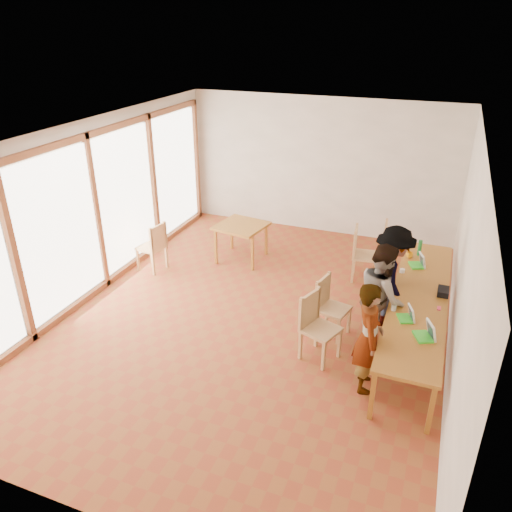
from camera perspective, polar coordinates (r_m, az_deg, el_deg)
The scene contains 25 objects.
ground at distance 8.33m, azimuth -0.08°, elevation -6.89°, with size 8.00×8.00×0.00m, color brown.
wall_back at distance 11.25m, azimuth 7.42°, elevation 10.10°, with size 6.00×0.10×3.00m, color silver.
wall_front at distance 4.67m, azimuth -18.84°, elevation -15.77°, with size 6.00×0.10×3.00m, color silver.
wall_right at distance 7.21m, azimuth 22.75°, elevation -0.94°, with size 0.10×8.00×3.00m, color silver.
window_wall at distance 9.05m, azimuth -17.91°, elevation 5.16°, with size 0.10×8.00×3.00m, color white.
ceiling at distance 7.17m, azimuth -0.10°, elevation 13.89°, with size 6.00×8.00×0.04m, color white.
communal_table at distance 7.81m, azimuth 18.15°, elevation -4.71°, with size 0.80×4.00×0.75m.
side_table at distance 9.96m, azimuth -1.70°, elevation 3.16°, with size 0.90×0.90×0.75m.
chair_near at distance 7.17m, azimuth 6.76°, elevation -7.16°, with size 0.60×0.60×0.54m.
chair_mid at distance 7.71m, azimuth 8.22°, elevation -5.00°, with size 0.53×0.53×0.51m.
chair_far at distance 9.40m, azimuth 11.84°, elevation 0.88°, with size 0.53×0.53×0.54m.
chair_empty at distance 9.85m, azimuth 15.04°, elevation 1.57°, with size 0.50×0.50×0.53m.
chair_spare at distance 9.72m, azimuth -11.49°, elevation 1.55°, with size 0.52×0.52×0.52m.
person_near at distance 6.63m, azimuth 12.72°, elevation -9.07°, with size 0.57×0.37×1.55m, color gray.
person_mid at distance 7.47m, azimuth 14.12°, elevation -4.53°, with size 0.80×0.63×1.65m, color gray.
person_far at distance 8.05m, azimuth 15.25°, elevation -2.31°, with size 1.07×0.62×1.66m, color gray.
laptop_near at distance 6.85m, azimuth 18.94°, elevation -8.37°, with size 0.32×0.34×0.23m.
laptop_mid at distance 7.15m, azimuth 16.97°, elevation -6.56°, with size 0.28×0.29×0.20m.
laptop_far at distance 8.67m, azimuth 18.13°, elevation -0.75°, with size 0.31×0.32×0.22m.
yellow_mug at distance 8.94m, azimuth 17.14°, elevation 0.12°, with size 0.12×0.12×0.10m, color orange.
green_bottle at distance 9.04m, azimuth 18.21°, elevation 0.89°, with size 0.07×0.07×0.28m, color #1F702A.
clear_glass at distance 7.31m, azimuth 15.47°, elevation -5.69°, with size 0.07×0.07×0.09m, color silver.
condiment_cup at distance 8.40m, azimuth 16.38°, elevation -1.62°, with size 0.08×0.08×0.06m, color white.
pink_phone at distance 7.56m, azimuth 20.18°, elevation -5.63°, with size 0.05×0.10×0.01m, color #EC3A63.
black_pouch at distance 7.94m, azimuth 20.61°, elevation -3.83°, with size 0.16×0.26×0.09m, color black.
Camera 1 is at (2.54, -6.54, 4.49)m, focal length 35.00 mm.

